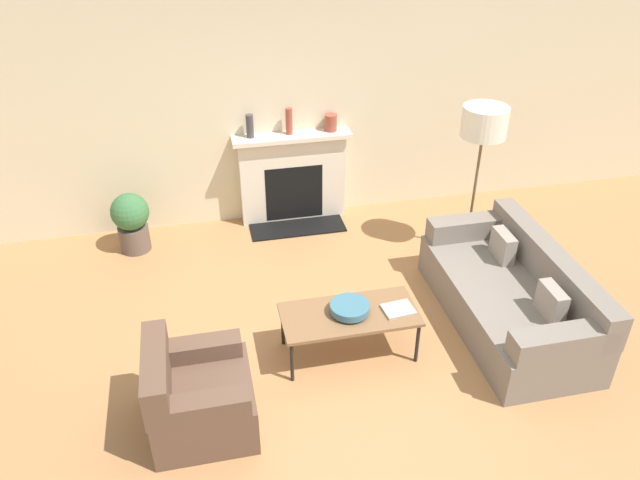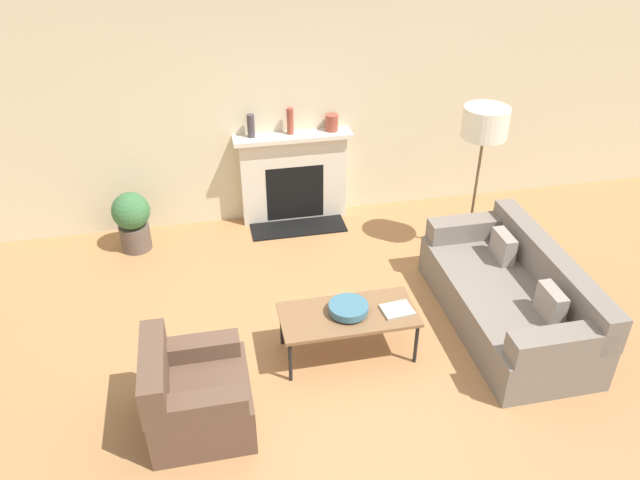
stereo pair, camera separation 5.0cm
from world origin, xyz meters
The scene contains 13 objects.
ground_plane centered at (0.00, 0.00, 0.00)m, with size 18.00×18.00×0.00m, color #A87547.
wall_back centered at (0.00, 2.81, 1.45)m, with size 18.00×0.06×2.90m.
fireplace centered at (0.02, 2.67, 0.53)m, with size 1.35×0.59×1.08m.
couch centered at (1.66, 0.31, 0.29)m, with size 0.96×2.01×0.75m.
armchair_near centered at (-1.27, -0.34, 0.30)m, with size 0.77×0.79×0.76m.
coffee_table centered at (0.07, 0.20, 0.41)m, with size 1.18×0.55×0.44m.
bowl centered at (0.07, 0.21, 0.50)m, with size 0.34×0.34×0.09m.
book centered at (0.49, 0.15, 0.45)m, with size 0.28×0.23×0.02m.
floor_lamp centered at (1.79, 1.57, 1.42)m, with size 0.46×0.46×1.66m.
mantel_vase_left centered at (-0.45, 2.68, 1.21)m, with size 0.08×0.08×0.26m.
mantel_vase_center_left centered at (-0.01, 2.68, 1.23)m, with size 0.08×0.08×0.30m.
mantel_vase_center_right centered at (0.47, 2.68, 1.18)m, with size 0.14×0.14×0.19m.
potted_plant centered at (-1.84, 2.35, 0.37)m, with size 0.41×0.41×0.68m.
Camera 2 is at (-1.02, -3.84, 3.83)m, focal length 35.00 mm.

